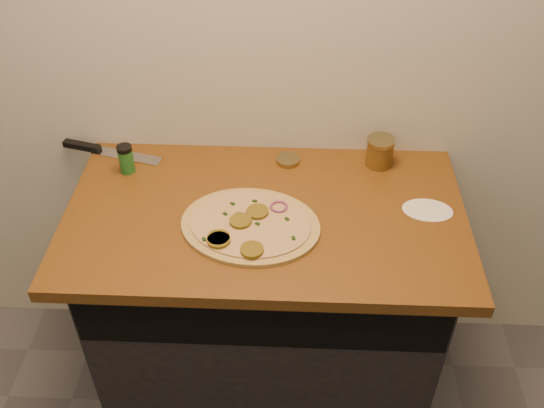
{
  "coord_description": "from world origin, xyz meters",
  "views": [
    {
      "loc": [
        0.08,
        0.05,
        2.09
      ],
      "look_at": [
        0.02,
        1.39,
        0.95
      ],
      "focal_mm": 40.0,
      "sensor_mm": 36.0,
      "label": 1
    }
  ],
  "objects_px": {
    "pizza": "(250,225)",
    "salsa_jar": "(380,152)",
    "spice_shaker": "(126,159)",
    "chefs_knife": "(103,151)"
  },
  "relations": [
    {
      "from": "spice_shaker",
      "to": "chefs_knife",
      "type": "bearing_deg",
      "value": 137.19
    },
    {
      "from": "salsa_jar",
      "to": "chefs_knife",
      "type": "bearing_deg",
      "value": 178.29
    },
    {
      "from": "pizza",
      "to": "chefs_knife",
      "type": "distance_m",
      "value": 0.63
    },
    {
      "from": "pizza",
      "to": "chefs_knife",
      "type": "relative_size",
      "value": 1.29
    },
    {
      "from": "chefs_knife",
      "to": "spice_shaker",
      "type": "bearing_deg",
      "value": -42.81
    },
    {
      "from": "pizza",
      "to": "salsa_jar",
      "type": "xyz_separation_m",
      "value": [
        0.4,
        0.33,
        0.04
      ]
    },
    {
      "from": "pizza",
      "to": "salsa_jar",
      "type": "relative_size",
      "value": 4.64
    },
    {
      "from": "chefs_knife",
      "to": "salsa_jar",
      "type": "distance_m",
      "value": 0.92
    },
    {
      "from": "pizza",
      "to": "spice_shaker",
      "type": "relative_size",
      "value": 4.72
    },
    {
      "from": "salsa_jar",
      "to": "spice_shaker",
      "type": "bearing_deg",
      "value": -174.85
    }
  ]
}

